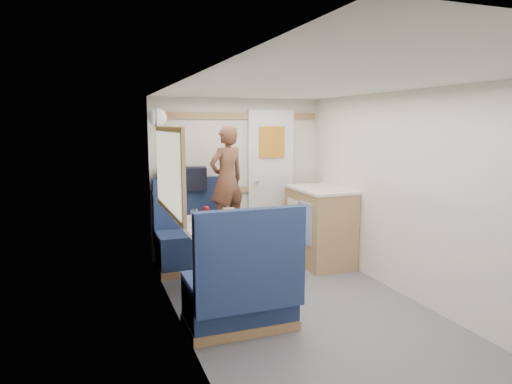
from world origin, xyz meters
name	(u,v)px	position (x,y,z in m)	size (l,w,h in m)	color
floor	(320,324)	(0.00, 0.00, 0.00)	(4.50, 4.50, 0.00)	#515156
ceiling	(325,83)	(0.00, 0.00, 2.00)	(4.50, 4.50, 0.00)	silver
wall_back	(237,178)	(0.00, 2.25, 1.00)	(2.20, 0.02, 2.00)	silver
wall_left	(189,218)	(-1.10, 0.00, 1.00)	(0.02, 4.50, 2.00)	silver
wall_right	(431,200)	(1.10, 0.00, 1.00)	(0.02, 4.50, 2.00)	silver
oak_trim_low	(238,190)	(0.00, 2.23, 0.85)	(2.15, 0.02, 0.08)	#9B7946
oak_trim_high	(237,116)	(0.00, 2.23, 1.78)	(2.15, 0.02, 0.08)	#9B7946
side_window	(168,171)	(-1.08, 1.00, 1.25)	(0.04, 1.30, 0.72)	#A2A88E
rear_door	(271,179)	(0.45, 2.22, 0.97)	(0.62, 0.12, 1.86)	white
dinette_table	(214,238)	(-0.65, 1.00, 0.57)	(0.62, 0.92, 0.72)	white
bench_far	(195,243)	(-0.65, 1.86, 0.30)	(0.90, 0.59, 1.05)	#17234B
bench_near	(242,294)	(-0.65, 0.14, 0.30)	(0.90, 0.59, 1.05)	#17234B
ledge	(189,191)	(-0.65, 2.12, 0.88)	(0.90, 0.14, 0.04)	#9B7946
dome_light	(158,118)	(-1.04, 1.85, 1.75)	(0.20, 0.20, 0.20)	white
galley_counter	(320,225)	(0.82, 1.55, 0.47)	(0.57, 0.92, 0.92)	#9B7946
person	(227,179)	(-0.31, 1.69, 1.06)	(0.44, 0.29, 1.21)	brown
duffel_bag	(183,179)	(-0.73, 2.12, 1.03)	(0.56, 0.27, 0.27)	black
tray	(241,228)	(-0.48, 0.65, 0.73)	(0.27, 0.35, 0.02)	white
orange_fruit	(242,220)	(-0.43, 0.80, 0.78)	(0.08, 0.08, 0.08)	#DA4E09
cheese_block	(222,223)	(-0.62, 0.80, 0.76)	(0.11, 0.07, 0.04)	#F2EB8C
wine_glass	(206,210)	(-0.71, 1.05, 0.84)	(0.08, 0.08, 0.17)	white
tumbler_left	(205,227)	(-0.83, 0.64, 0.77)	(0.07, 0.07, 0.11)	white
tumbler_mid	(194,215)	(-0.80, 1.18, 0.78)	(0.07, 0.07, 0.11)	white
beer_glass	(237,217)	(-0.43, 0.96, 0.77)	(0.06, 0.06, 0.09)	brown
pepper_grinder	(222,216)	(-0.54, 1.10, 0.77)	(0.03, 0.03, 0.09)	black
salt_grinder	(210,216)	(-0.65, 1.15, 0.76)	(0.03, 0.03, 0.09)	silver
bread_loaf	(230,214)	(-0.43, 1.18, 0.77)	(0.12, 0.22, 0.09)	brown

